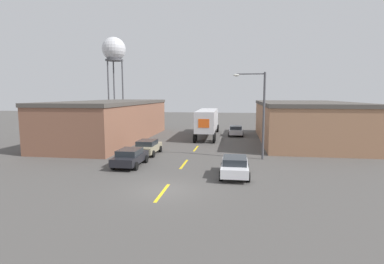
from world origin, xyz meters
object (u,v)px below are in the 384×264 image
(water_tower, at_px, (114,51))
(street_lamp, at_px, (260,109))
(parked_car_left_far, at_px, (147,147))
(parked_car_right_near, at_px, (235,166))
(semi_truck, at_px, (208,120))
(parked_car_right_far, at_px, (236,130))
(parked_car_left_near, at_px, (130,157))

(water_tower, xyz_separation_m, street_lamp, (26.23, -30.39, -9.87))
(parked_car_left_far, distance_m, parked_car_right_near, 10.81)
(semi_truck, relative_size, parked_car_right_near, 3.27)
(semi_truck, xyz_separation_m, parked_car_right_far, (3.90, 1.06, -1.52))
(parked_car_left_near, relative_size, parked_car_right_near, 1.00)
(street_lamp, bearing_deg, parked_car_left_near, -158.15)
(parked_car_right_near, xyz_separation_m, parked_car_right_far, (0.00, 21.58, 0.00))
(parked_car_right_near, bearing_deg, water_tower, 123.46)
(parked_car_left_far, xyz_separation_m, street_lamp, (10.58, -0.58, 3.80))
(street_lamp, bearing_deg, parked_car_right_far, 97.74)
(parked_car_left_far, relative_size, parked_car_left_near, 1.00)
(parked_car_left_far, distance_m, parked_car_left_near, 4.82)
(parked_car_left_near, distance_m, parked_car_right_far, 21.45)
(parked_car_right_near, bearing_deg, parked_car_left_far, 141.69)
(semi_truck, relative_size, street_lamp, 1.78)
(parked_car_left_far, height_order, parked_car_left_near, same)
(parked_car_left_near, bearing_deg, semi_truck, 76.19)
(semi_truck, relative_size, parked_car_right_far, 3.27)
(semi_truck, bearing_deg, parked_car_left_far, -109.66)
(semi_truck, height_order, street_lamp, street_lamp)
(parked_car_left_far, relative_size, parked_car_right_near, 1.00)
(parked_car_left_near, distance_m, street_lamp, 12.02)
(semi_truck, bearing_deg, parked_car_right_near, -80.56)
(water_tower, relative_size, street_lamp, 2.19)
(semi_truck, bearing_deg, water_tower, 140.37)
(parked_car_left_near, bearing_deg, parked_car_right_near, -12.48)
(semi_truck, relative_size, parked_car_left_near, 3.27)
(parked_car_right_near, xyz_separation_m, street_lamp, (2.10, 6.12, 3.80))
(parked_car_left_far, bearing_deg, water_tower, 117.69)
(parked_car_left_far, height_order, water_tower, water_tower)
(semi_truck, xyz_separation_m, parked_car_right_near, (3.90, -20.52, -1.52))
(semi_truck, relative_size, water_tower, 0.81)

